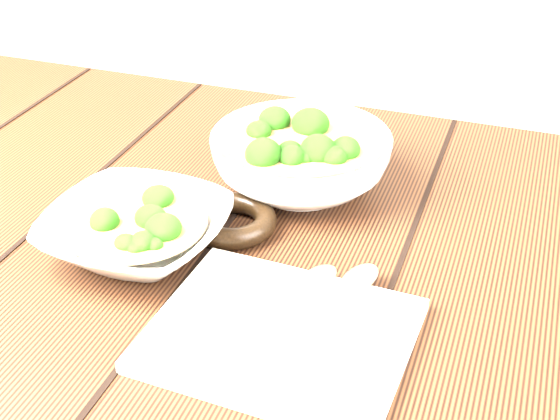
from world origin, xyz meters
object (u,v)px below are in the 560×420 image
object	(u,v)px
soup_bowl_front	(136,231)
table	(236,328)
soup_bowl_back	(301,159)
trivet	(232,220)
napkin	(280,335)

from	to	relation	value
soup_bowl_front	table	bearing A→B (deg)	26.31
table	soup_bowl_back	xyz separation A→B (m)	(0.03, 0.15, 0.16)
trivet	napkin	size ratio (longest dim) A/B	0.43
soup_bowl_front	napkin	distance (m)	0.21
table	soup_bowl_front	world-z (taller)	soup_bowl_front
table	napkin	bearing A→B (deg)	-52.19
soup_bowl_front	soup_bowl_back	distance (m)	0.23
table	soup_bowl_front	xyz separation A→B (m)	(-0.09, -0.04, 0.14)
table	soup_bowl_back	size ratio (longest dim) A/B	4.93
soup_bowl_front	napkin	bearing A→B (deg)	-24.00
soup_bowl_front	soup_bowl_back	world-z (taller)	soup_bowl_back
soup_bowl_back	trivet	world-z (taller)	soup_bowl_back
table	soup_bowl_front	bearing A→B (deg)	-153.69
table	napkin	size ratio (longest dim) A/B	5.19
soup_bowl_front	trivet	distance (m)	0.11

